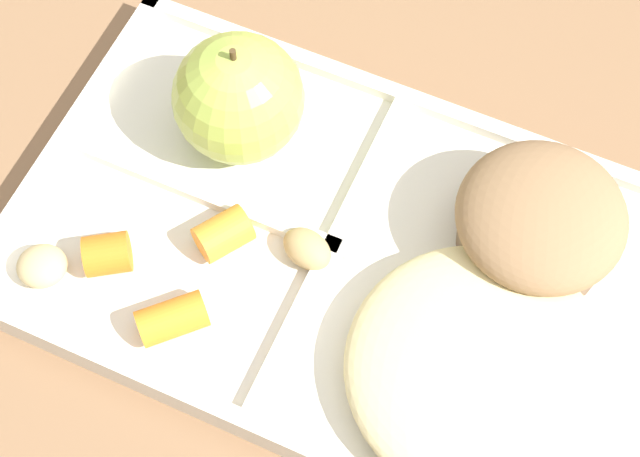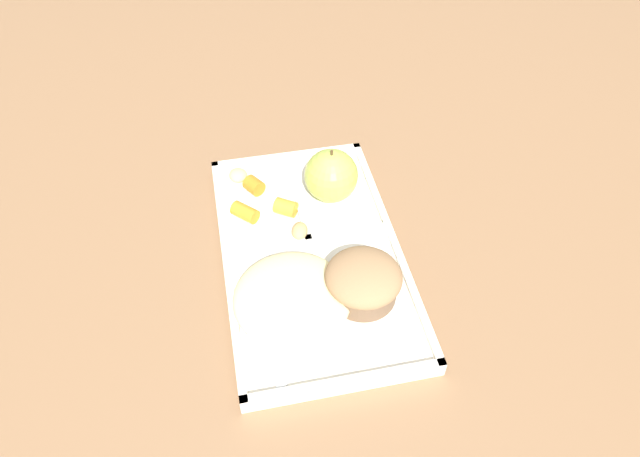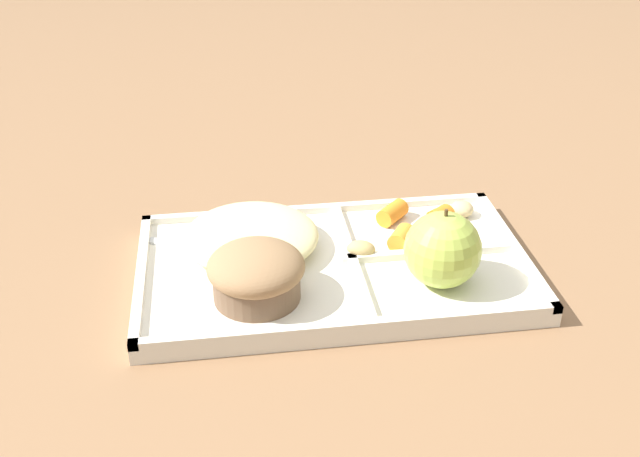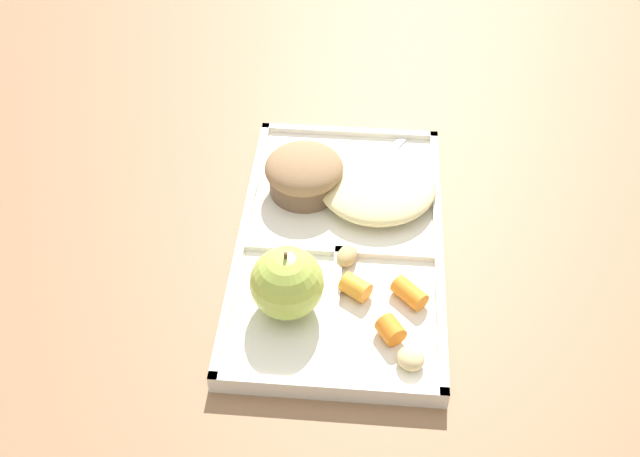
{
  "view_description": "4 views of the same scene",
  "coord_description": "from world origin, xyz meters",
  "px_view_note": "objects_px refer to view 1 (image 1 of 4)",
  "views": [
    {
      "loc": [
        0.08,
        -0.23,
        0.54
      ],
      "look_at": [
        -0.02,
        -0.01,
        0.05
      ],
      "focal_mm": 57.8,
      "sensor_mm": 36.0,
      "label": 1
    },
    {
      "loc": [
        0.49,
        -0.09,
        0.59
      ],
      "look_at": [
        -0.0,
        0.01,
        0.06
      ],
      "focal_mm": 32.42,
      "sensor_mm": 36.0,
      "label": 2
    },
    {
      "loc": [
        0.11,
        0.65,
        0.44
      ],
      "look_at": [
        0.02,
        0.03,
        0.07
      ],
      "focal_mm": 43.08,
      "sensor_mm": 36.0,
      "label": 3
    },
    {
      "loc": [
        -0.58,
        -0.02,
        0.63
      ],
      "look_at": [
        -0.04,
        0.02,
        0.08
      ],
      "focal_mm": 42.13,
      "sensor_mm": 36.0,
      "label": 4
    }
  ],
  "objects_px": {
    "green_apple": "(238,98)",
    "plastic_fork": "(553,384)",
    "bran_muffin": "(539,223)",
    "lunch_tray": "(362,267)"
  },
  "relations": [
    {
      "from": "green_apple",
      "to": "bran_muffin",
      "type": "relative_size",
      "value": 0.88
    },
    {
      "from": "plastic_fork",
      "to": "green_apple",
      "type": "bearing_deg",
      "value": 161.33
    },
    {
      "from": "bran_muffin",
      "to": "plastic_fork",
      "type": "relative_size",
      "value": 0.68
    },
    {
      "from": "green_apple",
      "to": "plastic_fork",
      "type": "distance_m",
      "value": 0.23
    },
    {
      "from": "lunch_tray",
      "to": "plastic_fork",
      "type": "relative_size",
      "value": 2.93
    },
    {
      "from": "lunch_tray",
      "to": "plastic_fork",
      "type": "distance_m",
      "value": 0.12
    },
    {
      "from": "green_apple",
      "to": "plastic_fork",
      "type": "bearing_deg",
      "value": -18.67
    },
    {
      "from": "lunch_tray",
      "to": "green_apple",
      "type": "bearing_deg",
      "value": 153.79
    },
    {
      "from": "green_apple",
      "to": "bran_muffin",
      "type": "bearing_deg",
      "value": 0.0
    },
    {
      "from": "green_apple",
      "to": "plastic_fork",
      "type": "relative_size",
      "value": 0.61
    }
  ]
}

